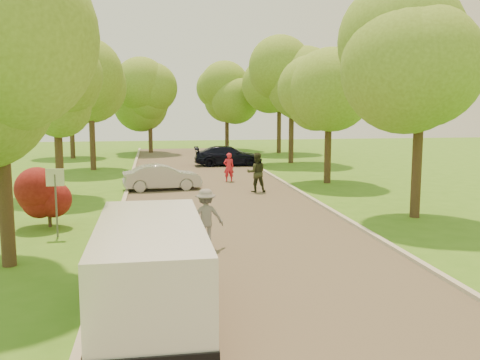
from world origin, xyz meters
TOP-DOWN VIEW (x-y plane):
  - ground at (0.00, 0.00)m, footprint 100.00×100.00m
  - road at (0.00, 8.00)m, footprint 8.00×60.00m
  - curb_left at (-4.05, 8.00)m, footprint 0.18×60.00m
  - curb_right at (4.05, 8.00)m, footprint 0.18×60.00m
  - street_sign at (-5.80, 4.00)m, footprint 0.55×0.06m
  - red_shrub at (-6.30, 5.50)m, footprint 1.70×1.70m
  - tree_l_mida at (-6.30, 1.00)m, footprint 4.71×4.60m
  - tree_l_midb at (-6.81, 12.00)m, footprint 4.30×4.20m
  - tree_l_far at (-6.39, 22.00)m, footprint 4.92×4.80m
  - tree_r_mida at (7.02, 5.00)m, footprint 5.13×5.00m
  - tree_r_midb at (6.60, 14.00)m, footprint 4.51×4.40m
  - tree_r_far at (7.23, 24.00)m, footprint 5.33×5.20m
  - tree_bg_a at (-8.78, 30.00)m, footprint 5.12×5.00m
  - tree_bg_b at (8.22, 32.00)m, footprint 5.12×5.00m
  - tree_bg_c at (-2.79, 34.00)m, footprint 4.92×4.80m
  - tree_bg_d at (4.22, 36.00)m, footprint 5.12×5.00m
  - minivan at (-2.84, -3.11)m, footprint 2.06×5.15m
  - silver_sedan at (-2.36, 13.02)m, footprint 3.92×1.73m
  - dark_sedan at (2.30, 22.98)m, footprint 4.75×2.12m
  - longboard at (-1.29, 1.93)m, footprint 0.32×0.86m
  - skateboarder at (-1.29, 1.93)m, footprint 1.12×0.71m
  - person_striped at (1.26, 15.29)m, footprint 0.60×0.42m
  - person_olive at (2.07, 11.58)m, footprint 0.94×0.74m

SIDE VIEW (x-z plane):
  - ground at x=0.00m, z-range 0.00..0.00m
  - road at x=0.00m, z-range 0.00..0.01m
  - curb_left at x=-4.05m, z-range 0.00..0.12m
  - curb_right at x=4.05m, z-range 0.00..0.12m
  - longboard at x=-1.29m, z-range 0.04..0.14m
  - silver_sedan at x=-2.36m, z-range 0.00..1.25m
  - dark_sedan at x=2.30m, z-range 0.00..1.36m
  - person_striped at x=1.26m, z-range 0.00..1.57m
  - skateboarder at x=-1.29m, z-range 0.11..1.75m
  - person_olive at x=2.07m, z-range 0.00..1.90m
  - minivan at x=-2.84m, z-range 0.05..1.97m
  - red_shrub at x=-6.30m, z-range 0.12..2.07m
  - street_sign at x=-5.80m, z-range 0.48..2.65m
  - tree_l_midb at x=-6.81m, z-range 1.28..7.89m
  - tree_r_midb at x=6.60m, z-range 1.38..8.38m
  - tree_bg_c at x=-2.79m, z-range 1.35..8.69m
  - tree_l_mida at x=-6.30m, z-range 1.48..8.87m
  - tree_bg_a at x=-8.78m, z-range 1.45..9.18m
  - tree_bg_d at x=4.22m, z-range 1.45..9.18m
  - tree_l_far at x=-6.39m, z-range 1.57..9.36m
  - tree_r_mida at x=7.02m, z-range 1.56..9.51m
  - tree_bg_b at x=8.22m, z-range 1.56..9.51m
  - tree_r_far at x=7.23m, z-range 1.66..10.00m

